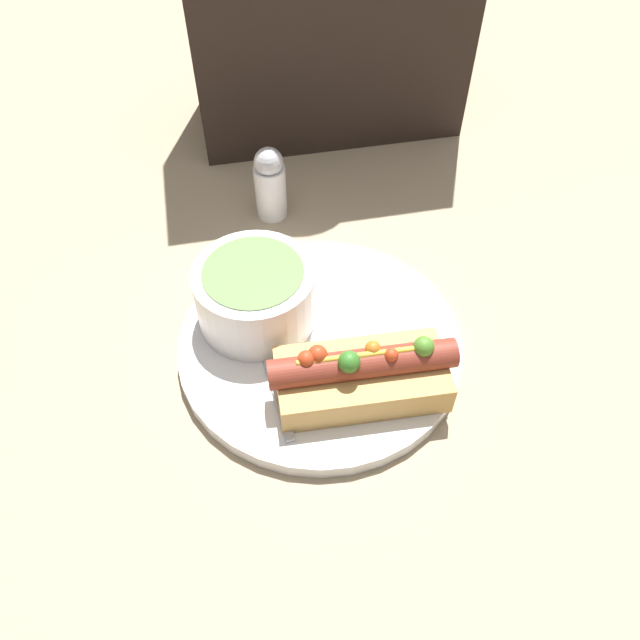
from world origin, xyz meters
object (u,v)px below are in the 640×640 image
at_px(hot_dog, 362,374).
at_px(salt_shaker, 270,183).
at_px(spoon, 257,324).
at_px(soup_bowl, 255,293).

xyz_separation_m(hot_dog, salt_shaker, (-0.04, 0.26, 0.00)).
bearing_deg(salt_shaker, hot_dog, -81.69).
bearing_deg(salt_shaker, spoon, -102.86).
relative_size(hot_dog, spoon, 0.92).
bearing_deg(spoon, salt_shaker, -17.53).
bearing_deg(soup_bowl, salt_shaker, 76.93).
height_order(soup_bowl, salt_shaker, salt_shaker).
xyz_separation_m(spoon, salt_shaker, (0.04, 0.17, 0.02)).
relative_size(spoon, salt_shaker, 1.99).
height_order(hot_dog, soup_bowl, soup_bowl).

